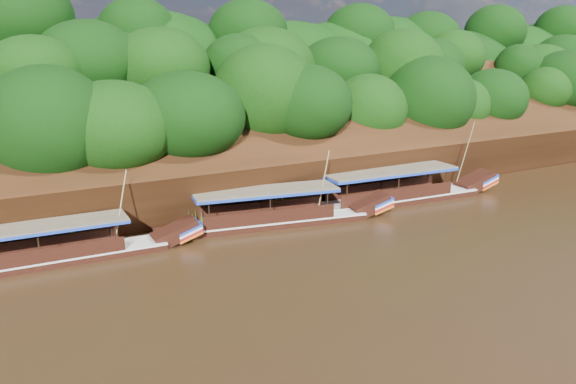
# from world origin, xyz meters

# --- Properties ---
(ground) EXTENTS (160.00, 160.00, 0.00)m
(ground) POSITION_xyz_m (0.00, 0.00, 0.00)
(ground) COLOR black
(ground) RESTS_ON ground
(riverbank) EXTENTS (120.00, 30.06, 19.40)m
(riverbank) POSITION_xyz_m (-0.01, 22.73, 1.89)
(riverbank) COLOR black
(riverbank) RESTS_ON ground
(boat_0) EXTENTS (15.75, 3.77, 6.34)m
(boat_0) POSITION_xyz_m (10.52, 7.45, 0.57)
(boat_0) COLOR black
(boat_0) RESTS_ON ground
(boat_1) EXTENTS (14.15, 4.57, 5.32)m
(boat_1) POSITION_xyz_m (0.09, 7.22, 0.55)
(boat_1) COLOR black
(boat_1) RESTS_ON ground
(boat_2) EXTENTS (14.08, 2.68, 5.10)m
(boat_2) POSITION_xyz_m (-13.37, 7.54, 0.50)
(boat_2) COLOR black
(boat_2) RESTS_ON ground
(reeds) EXTENTS (48.13, 2.29, 1.99)m
(reeds) POSITION_xyz_m (-2.76, 9.59, 0.89)
(reeds) COLOR #34731C
(reeds) RESTS_ON ground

